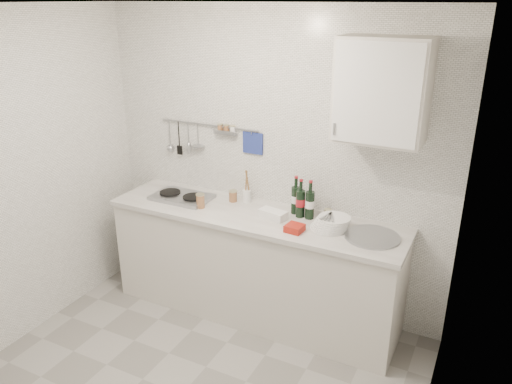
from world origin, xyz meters
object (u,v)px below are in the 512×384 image
wall_cabinet (382,91)px  plate_stack_sink (331,223)px  plate_stack_hob (193,197)px  utensil_crock (247,194)px  wine_bottles (302,198)px

wall_cabinet → plate_stack_sink: bearing=-157.0°
plate_stack_hob → utensil_crock: (0.45, 0.13, 0.05)m
wall_cabinet → plate_stack_sink: wall_cabinet is taller
wall_cabinet → wine_bottles: (-0.55, 0.01, -0.87)m
plate_stack_sink → wine_bottles: 0.33m
wall_cabinet → plate_stack_hob: wall_cabinet is taller
plate_stack_hob → wall_cabinet: bearing=2.4°
wall_cabinet → utensil_crock: 1.44m
plate_stack_sink → wine_bottles: (-0.28, 0.12, 0.11)m
wine_bottles → plate_stack_sink: bearing=-22.8°
plate_stack_hob → wine_bottles: (0.97, 0.07, 0.14)m
wall_cabinet → utensil_crock: size_ratio=2.43×
wine_bottles → utensil_crock: size_ratio=1.08×
wall_cabinet → plate_stack_sink: (-0.26, -0.11, -0.98)m
plate_stack_sink → wine_bottles: wine_bottles is taller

